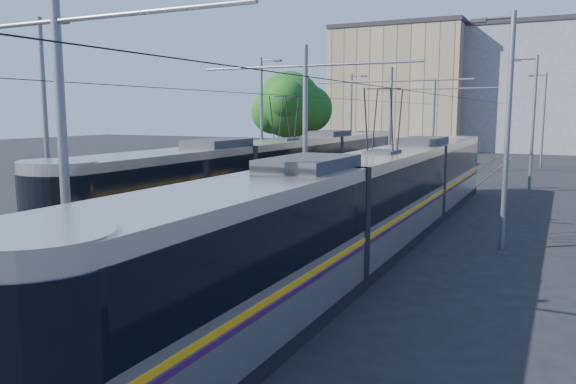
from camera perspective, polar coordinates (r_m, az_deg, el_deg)
The scene contains 14 objects.
ground at distance 16.09m, azimuth -10.38°, elevation -9.01°, with size 160.00×160.00×0.00m, color black.
platform at distance 31.06m, azimuth 8.63°, elevation -0.42°, with size 4.00×50.00×0.30m, color gray.
tactile_strip_left at distance 31.50m, azimuth 6.13°, elevation 0.02°, with size 0.70×50.00×0.01m, color gray.
tactile_strip_right at distance 30.63m, azimuth 11.22°, elevation -0.31°, with size 0.70×50.00×0.01m, color gray.
rails at distance 31.08m, azimuth 8.63°, elevation -0.67°, with size 8.71×70.00×0.03m.
track_arrow at distance 16.54m, azimuth -27.02°, elevation -9.28°, with size 1.20×5.00×0.01m, color silver.
tram_left at distance 28.83m, azimuth -0.38°, elevation 2.13°, with size 2.43×30.69×5.50m.
tram_right at distance 19.88m, azimuth 9.46°, elevation -0.23°, with size 2.43×30.98×5.50m.
catenary at distance 28.02m, azimuth 7.04°, elevation 7.67°, with size 9.20×70.00×7.00m.
street_lamps at distance 34.56m, azimuth 10.81°, elevation 7.09°, with size 15.18×38.22×8.00m.
shelter at distance 27.18m, azimuth 8.11°, elevation 1.44°, with size 0.80×1.18×2.46m.
tree at distance 40.55m, azimuth 0.66°, elevation 8.72°, with size 5.24×4.84×7.61m.
building_left at distance 74.88m, azimuth 11.53°, elevation 10.24°, with size 16.32×12.24×15.44m.
building_centre at distance 76.42m, azimuth 24.16°, elevation 9.56°, with size 18.36×14.28×15.16m.
Camera 1 is at (9.26, -12.29, 4.69)m, focal length 35.00 mm.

